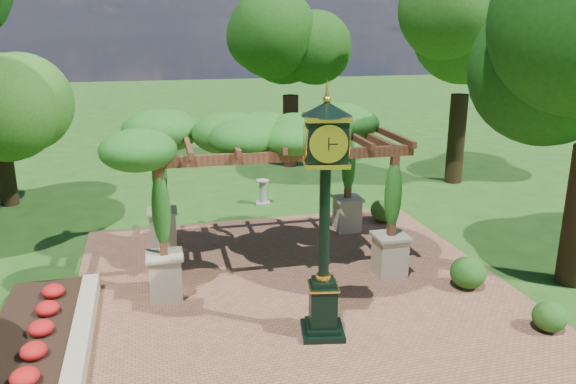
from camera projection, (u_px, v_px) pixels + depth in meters
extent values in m
plane|color=#1E4714|center=(318.00, 328.00, 11.45)|extent=(120.00, 120.00, 0.00)
cube|color=brown|center=(305.00, 305.00, 12.37)|extent=(10.00, 12.00, 0.04)
cube|color=#C6B793|center=(82.00, 336.00, 10.77)|extent=(0.35, 5.00, 0.40)
cube|color=red|center=(31.00, 344.00, 10.56)|extent=(1.50, 5.00, 0.36)
cube|color=black|center=(322.00, 331.00, 11.17)|extent=(0.96, 0.96, 0.12)
cube|color=black|center=(323.00, 305.00, 11.01)|extent=(0.60, 0.60, 0.93)
cube|color=gold|center=(323.00, 286.00, 10.90)|extent=(0.68, 0.68, 0.04)
cylinder|color=black|center=(324.00, 221.00, 10.52)|extent=(0.24, 0.24, 2.37)
cube|color=black|center=(326.00, 140.00, 10.09)|extent=(0.84, 0.84, 0.72)
cylinder|color=beige|center=(329.00, 144.00, 9.74)|extent=(0.61, 0.15, 0.62)
cone|color=black|center=(327.00, 108.00, 9.93)|extent=(1.09, 1.09, 0.26)
sphere|color=gold|center=(327.00, 100.00, 9.89)|extent=(0.14, 0.14, 0.14)
cube|color=#B8AB89|center=(166.00, 276.00, 12.62)|extent=(0.72, 0.72, 0.97)
cube|color=brown|center=(161.00, 211.00, 12.19)|extent=(0.18, 0.18, 2.00)
cube|color=#B8AB89|center=(390.00, 255.00, 13.79)|extent=(0.72, 0.72, 0.97)
cube|color=brown|center=(393.00, 195.00, 13.36)|extent=(0.18, 0.18, 2.00)
cube|color=#B8AB89|center=(163.00, 229.00, 15.65)|extent=(0.72, 0.72, 0.97)
cube|color=brown|center=(160.00, 175.00, 15.22)|extent=(0.18, 0.18, 2.00)
cube|color=#B8AB89|center=(347.00, 215.00, 16.82)|extent=(0.72, 0.72, 0.97)
cube|color=brown|center=(349.00, 165.00, 16.39)|extent=(0.18, 0.18, 2.00)
cube|color=brown|center=(282.00, 156.00, 12.47)|extent=(6.27, 0.29, 0.24)
cube|color=brown|center=(257.00, 132.00, 15.50)|extent=(6.27, 0.29, 0.24)
ellipsoid|color=#205D1A|center=(268.00, 131.00, 13.90)|extent=(6.35, 4.02, 1.08)
cube|color=#989990|center=(263.00, 203.00, 19.59)|extent=(0.55, 0.55, 0.09)
cylinder|color=#989990|center=(263.00, 192.00, 19.48)|extent=(0.28, 0.28, 0.79)
cylinder|color=#989990|center=(263.00, 181.00, 19.36)|extent=(0.52, 0.52, 0.04)
ellipsoid|color=#215016|center=(550.00, 316.00, 11.22)|extent=(0.82, 0.82, 0.61)
ellipsoid|color=#1E5116|center=(468.00, 273.00, 13.08)|extent=(1.08, 1.08, 0.75)
ellipsoid|color=#2F5E1B|center=(384.00, 210.00, 17.61)|extent=(0.92, 0.92, 0.73)
cylinder|color=black|center=(6.00, 171.00, 19.21)|extent=(0.58, 0.58, 2.40)
cylinder|color=#331E14|center=(291.00, 131.00, 24.70)|extent=(0.68, 0.68, 3.14)
ellipsoid|color=#173E0F|center=(291.00, 36.00, 23.58)|extent=(3.46, 3.46, 4.95)
cylinder|color=black|center=(456.00, 139.00, 21.97)|extent=(0.67, 0.67, 3.48)
ellipsoid|color=#235017|center=(466.00, 19.00, 20.72)|extent=(3.86, 3.86, 5.50)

